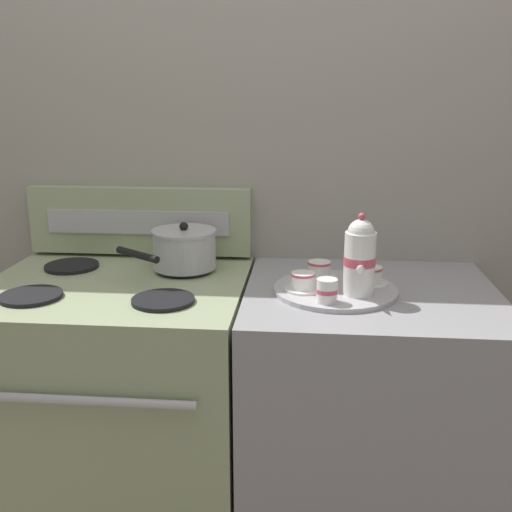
% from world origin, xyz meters
% --- Properties ---
extents(wall_back, '(6.00, 0.05, 2.20)m').
position_xyz_m(wall_back, '(0.00, 0.36, 1.10)').
color(wall_back, '#9E998E').
rests_on(wall_back, ground).
extents(stove, '(0.79, 0.69, 0.93)m').
position_xyz_m(stove, '(-0.38, -0.00, 0.46)').
color(stove, '#9EAD84').
rests_on(stove, ground).
extents(control_panel, '(0.78, 0.05, 0.23)m').
position_xyz_m(control_panel, '(-0.38, 0.31, 1.05)').
color(control_panel, '#9EAD84').
rests_on(control_panel, stove).
extents(side_counter, '(0.74, 0.67, 0.92)m').
position_xyz_m(side_counter, '(0.40, 0.00, 0.46)').
color(side_counter, '#939399').
rests_on(side_counter, ground).
extents(saucepan, '(0.29, 0.32, 0.15)m').
position_xyz_m(saucepan, '(-0.19, 0.15, 0.99)').
color(saucepan, '#B7B7BC').
rests_on(saucepan, stove).
extents(serving_tray, '(0.36, 0.36, 0.01)m').
position_xyz_m(serving_tray, '(0.29, -0.02, 0.93)').
color(serving_tray, '#B2B2B7').
rests_on(serving_tray, side_counter).
extents(teapot, '(0.09, 0.14, 0.23)m').
position_xyz_m(teapot, '(0.36, -0.07, 1.04)').
color(teapot, white).
rests_on(teapot, serving_tray).
extents(teacup_left, '(0.11, 0.11, 0.05)m').
position_xyz_m(teacup_left, '(0.20, -0.05, 0.96)').
color(teacup_left, white).
rests_on(teacup_left, serving_tray).
extents(teacup_right, '(0.11, 0.11, 0.05)m').
position_xyz_m(teacup_right, '(0.25, 0.07, 0.96)').
color(teacup_right, white).
rests_on(teacup_right, serving_tray).
extents(teacup_front, '(0.11, 0.11, 0.05)m').
position_xyz_m(teacup_front, '(0.40, 0.03, 0.96)').
color(teacup_front, white).
rests_on(teacup_front, serving_tray).
extents(creamer_jug, '(0.06, 0.06, 0.07)m').
position_xyz_m(creamer_jug, '(0.27, -0.15, 0.97)').
color(creamer_jug, white).
rests_on(creamer_jug, serving_tray).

